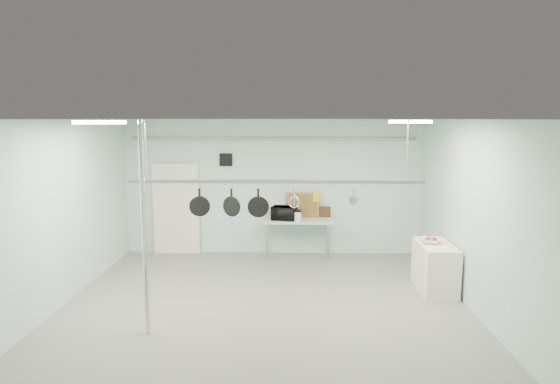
{
  "coord_description": "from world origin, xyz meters",
  "views": [
    {
      "loc": [
        0.48,
        -7.7,
        3.21
      ],
      "look_at": [
        0.25,
        1.0,
        1.93
      ],
      "focal_mm": 32.0,
      "sensor_mm": 36.0,
      "label": 1
    }
  ],
  "objects_px": {
    "prep_table": "(298,222)",
    "side_cabinet": "(435,267)",
    "chrome_pole": "(144,229)",
    "skillet_left": "(200,202)",
    "skillet_right": "(258,203)",
    "coffee_canister": "(297,216)",
    "skillet_mid": "(232,203)",
    "microwave": "(284,213)",
    "pot_rack": "(276,180)",
    "fruit_bowl": "(431,241)"
  },
  "relations": [
    {
      "from": "side_cabinet",
      "to": "skillet_left",
      "type": "relative_size",
      "value": 2.73
    },
    {
      "from": "pot_rack",
      "to": "side_cabinet",
      "type": "bearing_deg",
      "value": 20.45
    },
    {
      "from": "pot_rack",
      "to": "skillet_right",
      "type": "distance_m",
      "value": 0.48
    },
    {
      "from": "prep_table",
      "to": "skillet_mid",
      "type": "xyz_separation_m",
      "value": [
        -1.12,
        -3.3,
        1.02
      ]
    },
    {
      "from": "coffee_canister",
      "to": "prep_table",
      "type": "bearing_deg",
      "value": 86.14
    },
    {
      "from": "microwave",
      "to": "chrome_pole",
      "type": "bearing_deg",
      "value": 78.8
    },
    {
      "from": "skillet_right",
      "to": "pot_rack",
      "type": "bearing_deg",
      "value": -0.42
    },
    {
      "from": "side_cabinet",
      "to": "skillet_right",
      "type": "relative_size",
      "value": 2.51
    },
    {
      "from": "side_cabinet",
      "to": "microwave",
      "type": "distance_m",
      "value": 3.63
    },
    {
      "from": "microwave",
      "to": "fruit_bowl",
      "type": "xyz_separation_m",
      "value": [
        2.78,
        -2.1,
        -0.11
      ]
    },
    {
      "from": "chrome_pole",
      "to": "microwave",
      "type": "relative_size",
      "value": 5.78
    },
    {
      "from": "skillet_mid",
      "to": "skillet_right",
      "type": "xyz_separation_m",
      "value": [
        0.44,
        0.0,
        -0.0
      ]
    },
    {
      "from": "coffee_canister",
      "to": "skillet_left",
      "type": "distance_m",
      "value": 3.61
    },
    {
      "from": "prep_table",
      "to": "coffee_canister",
      "type": "distance_m",
      "value": 0.27
    },
    {
      "from": "chrome_pole",
      "to": "microwave",
      "type": "bearing_deg",
      "value": 64.4
    },
    {
      "from": "chrome_pole",
      "to": "side_cabinet",
      "type": "bearing_deg",
      "value": 22.41
    },
    {
      "from": "chrome_pole",
      "to": "side_cabinet",
      "type": "height_order",
      "value": "chrome_pole"
    },
    {
      "from": "prep_table",
      "to": "coffee_canister",
      "type": "relative_size",
      "value": 7.43
    },
    {
      "from": "coffee_canister",
      "to": "pot_rack",
      "type": "bearing_deg",
      "value": -97.11
    },
    {
      "from": "coffee_canister",
      "to": "microwave",
      "type": "bearing_deg",
      "value": 153.34
    },
    {
      "from": "pot_rack",
      "to": "coffee_canister",
      "type": "relative_size",
      "value": 22.29
    },
    {
      "from": "microwave",
      "to": "skillet_left",
      "type": "relative_size",
      "value": 1.26
    },
    {
      "from": "side_cabinet",
      "to": "skillet_left",
      "type": "distance_m",
      "value": 4.56
    },
    {
      "from": "side_cabinet",
      "to": "skillet_right",
      "type": "height_order",
      "value": "skillet_right"
    },
    {
      "from": "pot_rack",
      "to": "skillet_mid",
      "type": "bearing_deg",
      "value": 180.0
    },
    {
      "from": "chrome_pole",
      "to": "skillet_left",
      "type": "distance_m",
      "value": 1.14
    },
    {
      "from": "skillet_right",
      "to": "coffee_canister",
      "type": "bearing_deg",
      "value": 77.38
    },
    {
      "from": "side_cabinet",
      "to": "microwave",
      "type": "bearing_deg",
      "value": 143.08
    },
    {
      "from": "prep_table",
      "to": "microwave",
      "type": "xyz_separation_m",
      "value": [
        -0.31,
        -0.05,
        0.23
      ]
    },
    {
      "from": "microwave",
      "to": "side_cabinet",
      "type": "bearing_deg",
      "value": 157.47
    },
    {
      "from": "chrome_pole",
      "to": "coffee_canister",
      "type": "relative_size",
      "value": 14.86
    },
    {
      "from": "skillet_left",
      "to": "skillet_mid",
      "type": "xyz_separation_m",
      "value": [
        0.52,
        0.0,
        -0.02
      ]
    },
    {
      "from": "coffee_canister",
      "to": "fruit_bowl",
      "type": "relative_size",
      "value": 0.58
    },
    {
      "from": "pot_rack",
      "to": "skillet_right",
      "type": "height_order",
      "value": "pot_rack"
    },
    {
      "from": "microwave",
      "to": "skillet_mid",
      "type": "bearing_deg",
      "value": 90.41
    },
    {
      "from": "pot_rack",
      "to": "skillet_mid",
      "type": "height_order",
      "value": "pot_rack"
    },
    {
      "from": "skillet_left",
      "to": "skillet_mid",
      "type": "relative_size",
      "value": 0.93
    },
    {
      "from": "side_cabinet",
      "to": "fruit_bowl",
      "type": "bearing_deg",
      "value": 146.64
    },
    {
      "from": "prep_table",
      "to": "side_cabinet",
      "type": "height_order",
      "value": "prep_table"
    },
    {
      "from": "skillet_left",
      "to": "coffee_canister",
      "type": "bearing_deg",
      "value": 52.93
    },
    {
      "from": "coffee_canister",
      "to": "skillet_mid",
      "type": "distance_m",
      "value": 3.4
    },
    {
      "from": "chrome_pole",
      "to": "prep_table",
      "type": "height_order",
      "value": "chrome_pole"
    },
    {
      "from": "prep_table",
      "to": "side_cabinet",
      "type": "bearing_deg",
      "value": -40.79
    },
    {
      "from": "side_cabinet",
      "to": "chrome_pole",
      "type": "bearing_deg",
      "value": -157.59
    },
    {
      "from": "side_cabinet",
      "to": "skillet_right",
      "type": "xyz_separation_m",
      "value": [
        -3.23,
        -1.1,
        1.4
      ]
    },
    {
      "from": "skillet_left",
      "to": "skillet_right",
      "type": "distance_m",
      "value": 0.96
    },
    {
      "from": "prep_table",
      "to": "pot_rack",
      "type": "xyz_separation_m",
      "value": [
        -0.4,
        -3.3,
        1.4
      ]
    },
    {
      "from": "microwave",
      "to": "fruit_bowl",
      "type": "bearing_deg",
      "value": 157.37
    },
    {
      "from": "chrome_pole",
      "to": "side_cabinet",
      "type": "distance_m",
      "value": 5.37
    },
    {
      "from": "skillet_mid",
      "to": "skillet_right",
      "type": "distance_m",
      "value": 0.44
    }
  ]
}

